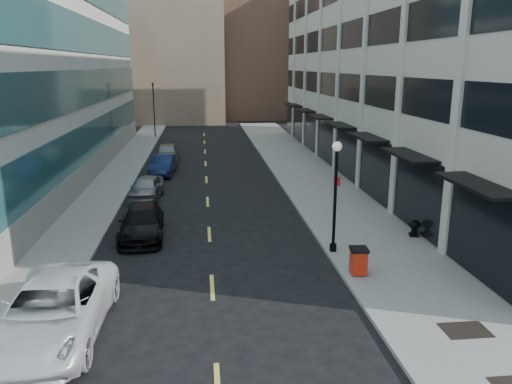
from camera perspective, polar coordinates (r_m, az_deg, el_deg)
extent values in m
cube|color=gray|center=(31.13, 8.38, -0.57)|extent=(5.00, 80.00, 0.15)
cube|color=gray|center=(30.80, -17.74, -1.27)|extent=(3.00, 80.00, 0.15)
cube|color=beige|center=(40.01, 20.01, 14.94)|extent=(14.00, 46.00, 18.00)
cube|color=black|center=(38.00, 9.56, 5.05)|extent=(0.18, 46.00, 3.60)
cube|color=black|center=(37.55, 9.86, 11.84)|extent=(0.12, 46.00, 1.80)
cube|color=black|center=(37.58, 10.10, 17.18)|extent=(0.12, 46.00, 1.80)
cube|color=beige|center=(21.68, 22.86, 15.92)|extent=(0.35, 0.60, 18.00)
cube|color=beige|center=(27.12, 16.60, 15.89)|extent=(0.35, 0.60, 18.00)
cube|color=beige|center=(32.75, 12.47, 15.77)|extent=(0.35, 0.60, 18.00)
cube|color=beige|center=(38.49, 9.56, 15.63)|extent=(0.35, 0.60, 18.00)
cube|color=beige|center=(44.31, 7.42, 15.51)|extent=(0.35, 0.60, 18.00)
cube|color=beige|center=(50.16, 5.77, 15.40)|extent=(0.35, 0.60, 18.00)
cube|color=beige|center=(56.05, 4.48, 15.31)|extent=(0.35, 0.60, 18.00)
cube|color=black|center=(19.17, 23.94, 0.76)|extent=(1.30, 4.00, 0.12)
cube|color=black|center=(24.43, 17.02, 4.06)|extent=(1.30, 4.00, 0.12)
cube|color=black|center=(29.96, 12.57, 6.14)|extent=(1.30, 4.00, 0.12)
cube|color=black|center=(35.65, 9.51, 7.54)|extent=(1.30, 4.00, 0.12)
cube|color=black|center=(41.43, 7.28, 8.54)|extent=(1.30, 4.00, 0.12)
cube|color=black|center=(47.26, 5.59, 9.29)|extent=(1.30, 4.00, 0.12)
cube|color=black|center=(53.13, 4.27, 9.86)|extent=(1.30, 4.00, 0.12)
cube|color=gray|center=(37.59, -17.98, 2.75)|extent=(0.20, 46.00, 1.80)
cube|color=#2D676A|center=(37.26, -18.24, 5.91)|extent=(0.14, 45.60, 2.40)
cube|color=#2D676A|center=(36.95, -18.67, 11.28)|extent=(0.14, 45.60, 2.40)
cube|color=#2D676A|center=(36.98, -19.11, 16.69)|extent=(0.14, 45.60, 2.40)
cube|color=#927C5F|center=(77.43, -9.47, 18.59)|extent=(14.00, 18.00, 28.00)
cube|color=brown|center=(82.01, -0.43, 20.62)|extent=(12.00, 16.00, 34.00)
cube|color=#927C5F|center=(88.23, -15.78, 15.76)|extent=(12.00, 14.00, 22.00)
cube|color=beige|center=(77.30, 7.73, 15.68)|extent=(10.00, 14.00, 20.00)
cube|color=black|center=(17.00, 22.81, -14.34)|extent=(1.40, 1.00, 0.01)
cube|color=#D8CC4C|center=(18.87, -5.03, -10.76)|extent=(0.15, 2.20, 0.01)
cube|color=#D8CC4C|center=(24.44, -5.36, -4.81)|extent=(0.15, 2.20, 0.01)
cube|color=#D8CC4C|center=(30.17, -5.55, -1.09)|extent=(0.15, 2.20, 0.01)
cube|color=#D8CC4C|center=(36.00, -5.69, 1.43)|extent=(0.15, 2.20, 0.01)
cube|color=#D8CC4C|center=(41.87, -5.79, 3.25)|extent=(0.15, 2.20, 0.01)
cube|color=#D8CC4C|center=(47.77, -5.86, 4.62)|extent=(0.15, 2.20, 0.01)
cube|color=#D8CC4C|center=(53.70, -5.92, 5.69)|extent=(0.15, 2.20, 0.01)
cube|color=#D8CC4C|center=(59.64, -5.96, 6.55)|extent=(0.15, 2.20, 0.01)
cylinder|color=black|center=(57.56, -11.58, 9.06)|extent=(0.12, 0.12, 6.00)
imported|color=black|center=(57.38, -11.73, 12.03)|extent=(0.66, 0.66, 1.98)
imported|color=white|center=(16.46, -22.21, -12.39)|extent=(3.09, 6.44, 1.77)
imported|color=black|center=(24.40, -12.94, -3.38)|extent=(2.30, 5.10, 1.45)
imported|color=gray|center=(31.16, -12.41, 0.47)|extent=(2.13, 4.32, 1.42)
imported|color=#111E41|center=(37.92, -10.60, 3.03)|extent=(1.87, 4.53, 1.46)
imported|color=slate|center=(42.72, -10.13, 4.41)|extent=(1.93, 4.71, 1.60)
cube|color=red|center=(19.71, 11.63, -7.79)|extent=(0.63, 0.63, 0.94)
cube|color=black|center=(19.54, 11.70, -6.43)|extent=(0.71, 0.71, 0.11)
cylinder|color=black|center=(20.09, 10.78, -8.59)|extent=(0.06, 0.21, 0.21)
cylinder|color=black|center=(20.20, 11.82, -8.52)|extent=(0.06, 0.21, 0.21)
cylinder|color=black|center=(22.00, 8.80, -6.27)|extent=(0.30, 0.30, 0.33)
cylinder|color=black|center=(21.34, 9.02, -0.85)|extent=(0.13, 0.13, 4.26)
sphere|color=silver|center=(20.87, 9.26, 5.18)|extent=(0.41, 0.41, 0.41)
cone|color=black|center=(20.84, 9.28, 5.80)|extent=(0.11, 0.11, 0.17)
cylinder|color=slate|center=(24.83, 9.15, -0.97)|extent=(0.05, 0.05, 2.74)
cube|color=red|center=(24.58, 9.25, 1.20)|extent=(0.32, 0.04, 0.43)
cube|color=black|center=(24.77, 17.58, -4.68)|extent=(0.52, 0.52, 0.12)
cylinder|color=black|center=(24.70, 17.62, -4.15)|extent=(0.26, 0.26, 0.40)
ellipsoid|color=black|center=(24.61, 17.67, -3.52)|extent=(0.56, 0.56, 0.39)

